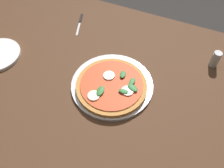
# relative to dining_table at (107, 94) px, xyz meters

# --- Properties ---
(ground_plane) EXTENTS (6.00, 6.00, 0.00)m
(ground_plane) POSITION_rel_dining_table_xyz_m (0.00, 0.00, -0.66)
(ground_plane) COLOR #2D2B28
(dining_table) EXTENTS (1.56, 0.97, 0.75)m
(dining_table) POSITION_rel_dining_table_xyz_m (0.00, 0.00, 0.00)
(dining_table) COLOR #4C301E
(dining_table) RESTS_ON ground_plane
(serving_tray) EXTENTS (0.31, 0.31, 0.01)m
(serving_tray) POSITION_rel_dining_table_xyz_m (0.03, -0.01, 0.10)
(serving_tray) COLOR silver
(serving_tray) RESTS_ON dining_table
(pizza) EXTENTS (0.27, 0.27, 0.03)m
(pizza) POSITION_rel_dining_table_xyz_m (0.04, -0.03, 0.11)
(pizza) COLOR #C6843F
(pizza) RESTS_ON serving_tray
(knife) EXTENTS (0.06, 0.15, 0.01)m
(knife) POSITION_rel_dining_table_xyz_m (-0.28, 0.28, 0.09)
(knife) COLOR black
(knife) RESTS_ON dining_table
(pepper_shaker) EXTENTS (0.03, 0.03, 0.07)m
(pepper_shaker) POSITION_rel_dining_table_xyz_m (0.37, 0.26, 0.13)
(pepper_shaker) COLOR #B2B7AD
(pepper_shaker) RESTS_ON dining_table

